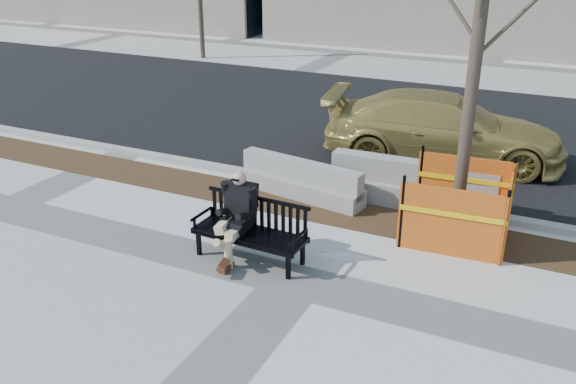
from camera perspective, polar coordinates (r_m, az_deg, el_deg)
name	(u,v)px	position (r m, az deg, el deg)	size (l,w,h in m)	color
ground	(296,281)	(9.54, 0.76, -8.23)	(120.00, 120.00, 0.00)	beige
mulch_strip	(354,215)	(11.67, 6.15, -2.18)	(40.00, 1.20, 0.02)	#47301C
asphalt_street	(432,128)	(17.28, 13.20, 5.79)	(60.00, 10.40, 0.01)	black
curb	(370,195)	(12.47, 7.64, -0.26)	(60.00, 0.25, 0.12)	#9E9B93
bench	(250,259)	(10.14, -3.53, -6.25)	(1.92, 0.69, 1.02)	black
seated_man	(238,254)	(10.30, -4.64, -5.78)	(0.62, 1.03, 1.44)	black
tree_fence	(454,235)	(11.29, 15.21, -3.85)	(2.60, 2.60, 6.50)	orange
sedan	(440,161)	(14.84, 13.93, 2.85)	(2.20, 5.41, 1.57)	#9E8942
jersey_barrier_left	(301,196)	(12.44, 1.21, -0.41)	(2.71, 0.54, 0.78)	gray
jersey_barrier_right	(410,205)	(12.31, 11.29, -1.16)	(3.22, 0.64, 0.92)	gray
far_tree_left	(203,58)	(26.97, -7.90, 12.25)	(2.22, 2.22, 5.99)	#4F3F32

